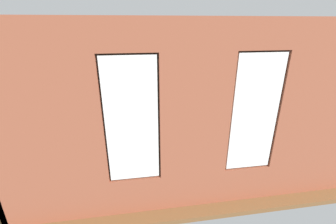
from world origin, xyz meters
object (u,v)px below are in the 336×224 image
Objects in this scene: potted_plant_by_left_couch at (223,107)px; cup_ceramic at (158,130)px; couch_by_window at (173,170)px; media_console at (68,132)px; coffee_table at (158,133)px; remote_gray at (162,133)px; tv_flatscreen at (65,113)px; table_plant_small at (143,131)px; papasan_chair at (156,106)px; potted_plant_corner_far_left at (306,147)px; candle_jar at (151,129)px; potted_plant_near_tv at (78,138)px; remote_black at (170,128)px; potted_plant_corner_near_left at (233,93)px; potted_plant_between_couches at (234,148)px; couch_left at (251,123)px.

cup_ceramic is at bearing 32.62° from potted_plant_by_left_couch.
couch_by_window is 1.54× the size of media_console.
couch_by_window is at bearing 94.27° from coffee_table.
tv_flatscreen is at bearing 107.95° from remote_gray.
couch_by_window reaches higher than remote_gray.
potted_plant_by_left_couch is (-3.08, -1.82, -0.12)m from table_plant_small.
potted_plant_corner_far_left is at bearing 127.96° from papasan_chair.
candle_jar is 0.60× the size of remote_gray.
potted_plant_near_tv reaches higher than candle_jar.
coffee_table is at bearing 32.62° from potted_plant_by_left_couch.
potted_plant_by_left_couch is 0.71× the size of potted_plant_near_tv.
cup_ceramic is 2.78m from tv_flatscreen.
potted_plant_by_left_couch is at bearing -126.45° from couch_by_window.
papasan_chair is at bearing -154.30° from tv_flatscreen.
potted_plant_corner_near_left is at bearing -118.26° from remote_black.
potted_plant_corner_near_left is 5.90m from potted_plant_near_tv.
remote_gray is 2.14m from potted_plant_between_couches.
cup_ceramic is at bearing 151.45° from candle_jar.
couch_by_window is 3.76m from tv_flatscreen.
couch_left is 1.36× the size of coffee_table.
potted_plant_corner_far_left reaches higher than couch_left.
remote_black is at bearing -169.35° from potted_plant_near_tv.
cup_ceramic is 0.09× the size of potted_plant_corner_far_left.
candle_jar is at bearing 88.42° from remote_gray.
couch_by_window is 19.82× the size of cup_ceramic.
potted_plant_between_couches is at bearing 141.23° from table_plant_small.
papasan_chair is at bearing -58.03° from remote_black.
papasan_chair is 1.03× the size of potted_plant_corner_far_left.
table_plant_small is at bearing 159.03° from tv_flatscreen.
cup_ceramic is (-0.00, -0.00, 0.10)m from coffee_table.
remote_black is (-0.79, -0.24, -0.09)m from table_plant_small.
coffee_table is 2.30m from potted_plant_between_couches.
potted_plant_between_couches is at bearing 132.46° from cup_ceramic.
table_plant_small is at bearing 32.58° from potted_plant_corner_near_left.
papasan_chair reaches higher than remote_black.
potted_plant_corner_near_left reaches higher than tv_flatscreen.
cup_ceramic is 0.43m from table_plant_small.
couch_left is 5.76m from tv_flatscreen.
couch_by_window reaches higher than coffee_table.
potted_plant_corner_near_left is at bearing -145.55° from coffee_table.
tv_flatscreen is 1.27× the size of potted_plant_near_tv.
potted_plant_by_left_couch reaches higher than remote_gray.
couch_left is 18.56× the size of candle_jar.
table_plant_small is 2.51m from potted_plant_between_couches.
papasan_chair is at bearing -104.58° from table_plant_small.
tv_flatscreen reaches higher than cup_ceramic.
tv_flatscreen reaches higher than potted_plant_between_couches.
remote_black is 0.17× the size of potted_plant_corner_far_left.
candle_jar is 0.10× the size of papasan_chair.
potted_plant_near_tv reaches higher than remote_black.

